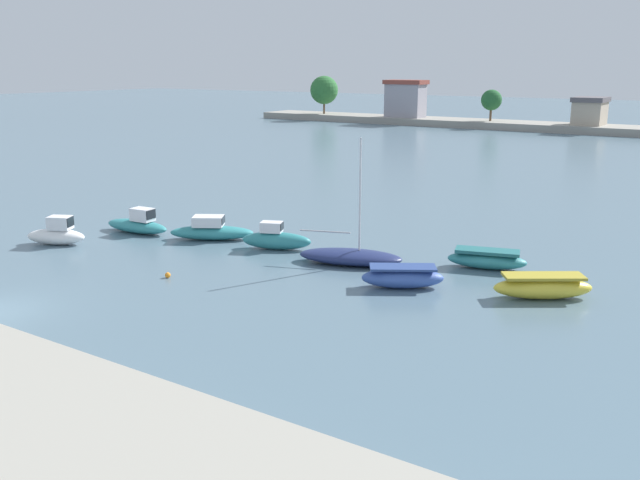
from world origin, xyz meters
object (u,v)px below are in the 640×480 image
(moored_boat_0, at_px, (57,234))
(moored_boat_1, at_px, (138,224))
(moored_boat_3, at_px, (276,239))
(mooring_buoy_1, at_px, (168,275))
(moored_boat_7, at_px, (543,287))
(moored_boat_2, at_px, (211,231))
(moored_boat_6, at_px, (487,259))
(moored_boat_5, at_px, (403,277))
(moored_boat_4, at_px, (350,256))

(moored_boat_0, relative_size, moored_boat_1, 0.77)
(moored_boat_3, xyz_separation_m, mooring_buoy_1, (-1.09, -7.02, -0.43))
(moored_boat_1, relative_size, moored_boat_7, 1.07)
(moored_boat_3, bearing_deg, moored_boat_2, 160.89)
(moored_boat_6, bearing_deg, moored_boat_5, -128.96)
(moored_boat_2, bearing_deg, moored_boat_1, 162.34)
(moored_boat_4, distance_m, moored_boat_5, 4.41)
(moored_boat_1, distance_m, moored_boat_6, 20.52)
(moored_boat_6, relative_size, moored_boat_7, 0.95)
(moored_boat_2, xyz_separation_m, moored_boat_5, (13.20, -1.90, -0.03))
(moored_boat_5, distance_m, moored_boat_7, 6.03)
(moored_boat_2, xyz_separation_m, moored_boat_4, (9.27, 0.08, -0.12))
(moored_boat_4, relative_size, moored_boat_7, 1.50)
(moored_boat_4, height_order, moored_boat_5, moored_boat_4)
(moored_boat_3, height_order, moored_boat_6, moored_boat_3)
(mooring_buoy_1, bearing_deg, moored_boat_6, 39.38)
(moored_boat_0, distance_m, moored_boat_3, 12.33)
(moored_boat_0, bearing_deg, mooring_buoy_1, -32.58)
(moored_boat_3, relative_size, moored_boat_4, 0.62)
(moored_boat_0, xyz_separation_m, moored_boat_5, (19.62, 3.70, -0.10))
(moored_boat_4, relative_size, mooring_buoy_1, 23.72)
(moored_boat_2, height_order, moored_boat_3, moored_boat_3)
(moored_boat_7, bearing_deg, moored_boat_6, 106.25)
(moored_boat_0, xyz_separation_m, moored_boat_4, (15.68, 5.68, -0.19))
(mooring_buoy_1, bearing_deg, moored_boat_3, 81.13)
(moored_boat_1, bearing_deg, mooring_buoy_1, -39.17)
(moored_boat_6, bearing_deg, moored_boat_2, 175.04)
(moored_boat_3, bearing_deg, moored_boat_7, -24.05)
(moored_boat_4, bearing_deg, moored_boat_3, 157.97)
(moored_boat_3, xyz_separation_m, moored_boat_4, (4.86, -0.24, -0.17))
(moored_boat_0, relative_size, moored_boat_6, 0.87)
(moored_boat_6, bearing_deg, moored_boat_3, 177.97)
(moored_boat_5, relative_size, moored_boat_7, 0.90)
(moored_boat_1, distance_m, moored_boat_7, 23.72)
(moored_boat_3, distance_m, moored_boat_6, 11.23)
(moored_boat_0, distance_m, mooring_buoy_1, 9.80)
(moored_boat_2, distance_m, moored_boat_3, 4.42)
(moored_boat_2, distance_m, moored_boat_7, 18.89)
(moored_boat_7, distance_m, mooring_buoy_1, 17.00)
(moored_boat_4, height_order, moored_boat_7, moored_boat_4)
(moored_boat_7, bearing_deg, moored_boat_3, 145.35)
(moored_boat_3, xyz_separation_m, moored_boat_6, (10.87, 2.81, -0.11))
(moored_boat_0, xyz_separation_m, mooring_buoy_1, (9.73, -1.10, -0.45))
(moored_boat_5, relative_size, moored_boat_6, 0.95)
(moored_boat_1, distance_m, moored_boat_4, 14.11)
(moored_boat_1, relative_size, moored_boat_6, 1.12)
(moored_boat_2, distance_m, moored_boat_5, 13.34)
(moored_boat_2, bearing_deg, moored_boat_5, -39.62)
(moored_boat_0, height_order, moored_boat_3, moored_boat_0)
(moored_boat_3, bearing_deg, moored_boat_1, 166.01)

